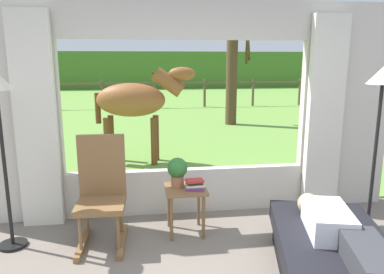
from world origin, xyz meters
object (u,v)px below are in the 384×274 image
object	(u,v)px
reclining_person	(340,232)
rocking_chair	(102,191)
book_stack	(195,185)
recliner_sofa	(334,263)
floor_lamp_right	(381,101)
horse	(135,101)
side_table	(186,196)
pasture_tree	(233,69)
potted_plant	(177,170)

from	to	relation	value
reclining_person	rocking_chair	world-z (taller)	rocking_chair
book_stack	recliner_sofa	bearing A→B (deg)	-47.19
floor_lamp_right	recliner_sofa	bearing A→B (deg)	-135.96
rocking_chair	horse	bearing A→B (deg)	85.62
rocking_chair	side_table	world-z (taller)	rocking_chair
side_table	floor_lamp_right	xyz separation A→B (m)	(1.95, -0.33, 1.04)
rocking_chair	pasture_tree	world-z (taller)	pasture_tree
rocking_chair	pasture_tree	size ratio (longest dim) A/B	0.36
potted_plant	horse	distance (m)	2.90
rocking_chair	horse	xyz separation A→B (m)	(0.33, 2.94, 0.61)
reclining_person	side_table	world-z (taller)	reclining_person
reclining_person	side_table	size ratio (longest dim) A/B	2.74
rocking_chair	potted_plant	bearing A→B (deg)	10.60
reclining_person	book_stack	distance (m)	1.52
rocking_chair	book_stack	bearing A→B (deg)	1.74
book_stack	floor_lamp_right	xyz separation A→B (m)	(1.86, -0.27, 0.89)
recliner_sofa	horse	size ratio (longest dim) A/B	1.03
side_table	horse	world-z (taller)	horse
side_table	floor_lamp_right	bearing A→B (deg)	-9.68
reclining_person	floor_lamp_right	bearing A→B (deg)	60.01
potted_plant	floor_lamp_right	size ratio (longest dim) A/B	0.18
reclining_person	horse	world-z (taller)	horse
reclining_person	book_stack	size ratio (longest dim) A/B	6.61
horse	pasture_tree	xyz separation A→B (m)	(2.72, 3.72, 0.46)
rocking_chair	horse	distance (m)	3.02
floor_lamp_right	horse	distance (m)	4.08
reclining_person	potted_plant	size ratio (longest dim) A/B	4.45
reclining_person	side_table	xyz separation A→B (m)	(-1.10, 1.20, -0.10)
potted_plant	book_stack	bearing A→B (deg)	-35.99
potted_plant	book_stack	world-z (taller)	potted_plant
pasture_tree	recliner_sofa	bearing A→B (deg)	-97.86
reclining_person	book_stack	world-z (taller)	reclining_person
book_stack	pasture_tree	world-z (taller)	pasture_tree
recliner_sofa	horse	world-z (taller)	horse
side_table	pasture_tree	xyz separation A→B (m)	(2.17, 6.61, 1.18)
floor_lamp_right	pasture_tree	xyz separation A→B (m)	(0.22, 6.94, 0.15)
recliner_sofa	side_table	bearing A→B (deg)	147.97
pasture_tree	reclining_person	bearing A→B (deg)	-97.81
book_stack	floor_lamp_right	size ratio (longest dim) A/B	0.12
recliner_sofa	floor_lamp_right	xyz separation A→B (m)	(0.85, 0.82, 1.25)
potted_plant	book_stack	distance (m)	0.25
potted_plant	horse	xyz separation A→B (m)	(-0.46, 2.82, 0.45)
floor_lamp_right	potted_plant	bearing A→B (deg)	169.05
reclining_person	horse	distance (m)	4.45
horse	recliner_sofa	bearing A→B (deg)	31.68
horse	reclining_person	bearing A→B (deg)	31.44
potted_plant	pasture_tree	world-z (taller)	pasture_tree
reclining_person	pasture_tree	size ratio (longest dim) A/B	0.46
reclining_person	horse	bearing A→B (deg)	126.26
side_table	recliner_sofa	bearing A→B (deg)	-46.35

